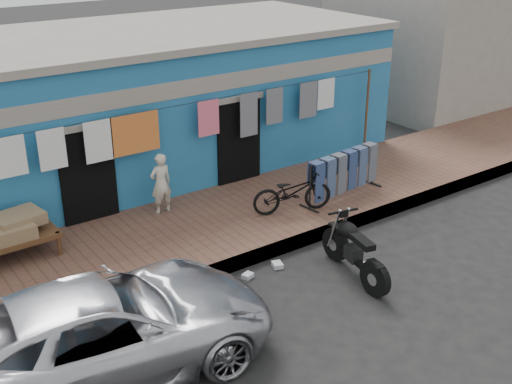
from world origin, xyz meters
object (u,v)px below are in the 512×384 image
car (101,329)px  seated_person (161,183)px  motorcycle (355,249)px  jeans_rack (343,174)px  bicycle (292,187)px

car → seated_person: seated_person is taller
seated_person → motorcycle: size_ratio=0.72×
car → motorcycle: size_ratio=2.82×
car → jeans_rack: bearing=-66.1°
motorcycle → car: bearing=-169.2°
jeans_rack → bicycle: bearing=179.2°
motorcycle → bicycle: bearing=91.5°
jeans_rack → car: bearing=-161.5°
bicycle → motorcycle: (-0.45, -2.29, -0.25)m
seated_person → bicycle: 2.62m
car → motorcycle: (4.53, -0.14, -0.15)m
seated_person → jeans_rack: (3.49, -1.53, -0.11)m
seated_person → bicycle: size_ratio=0.76×
bicycle → car: bearing=131.8°
car → bicycle: bearing=-61.3°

